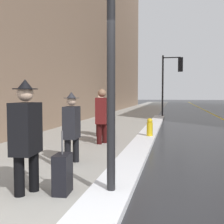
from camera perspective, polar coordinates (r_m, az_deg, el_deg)
name	(u,v)px	position (r m, az deg, el deg)	size (l,w,h in m)	color
sidewalk_slab	(124,118)	(18.04, 2.53, -1.14)	(4.00, 80.00, 0.01)	#9E9B93
road_centre_stripe	(223,119)	(18.01, 21.69, -1.41)	(0.16, 80.00, 0.00)	gold
snow_bank_curb	(148,135)	(10.07, 7.24, -4.60)	(0.63, 17.76, 0.11)	white
lamp_post	(111,6)	(4.14, -0.20, 20.74)	(0.28, 0.28, 4.46)	black
traffic_light_near	(173,73)	(18.53, 12.35, 7.83)	(1.31, 0.32, 3.99)	black
pedestrian_in_fedora	(26,132)	(4.31, -17.02, -3.94)	(0.36, 0.74, 1.70)	black
pedestrian_in_glasses	(72,125)	(6.03, -8.21, -2.57)	(0.33, 0.49, 1.53)	black
pedestrian_with_shoulder_bag	(102,114)	(8.39, -2.05, -0.33)	(0.35, 0.76, 1.64)	#340C0C
pedestrian_nearside	(100,113)	(9.89, -2.41, -0.29)	(0.32, 0.50, 1.47)	#340C0C
rolling_suitcase	(63,174)	(4.30, -10.02, -12.34)	(0.25, 0.38, 0.95)	black
fire_hydrant	(150,129)	(9.41, 7.67, -3.39)	(0.20, 0.20, 0.70)	gold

